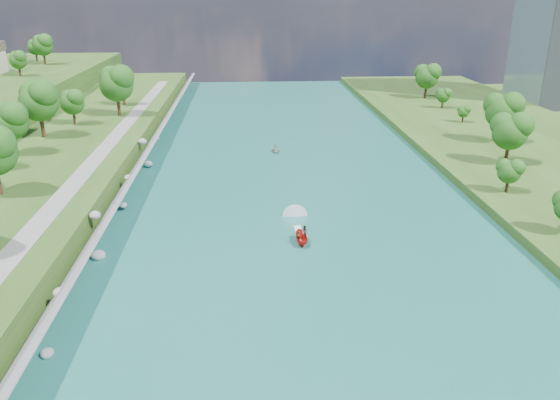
{
  "coord_description": "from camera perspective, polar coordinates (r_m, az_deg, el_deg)",
  "views": [
    {
      "loc": [
        -6.98,
        -56.42,
        30.1
      ],
      "look_at": [
        -2.32,
        15.55,
        2.5
      ],
      "focal_mm": 35.0,
      "sensor_mm": 36.0,
      "label": 1
    }
  ],
  "objects": [
    {
      "name": "river_water",
      "position": [
        82.42,
        1.41,
        -0.45
      ],
      "size": [
        55.0,
        240.0,
        0.1
      ],
      "primitive_type": "cube",
      "color": "#1A6654",
      "rests_on": "ground"
    },
    {
      "name": "trees_east",
      "position": [
        106.02,
        23.84,
        6.41
      ],
      "size": [
        17.52,
        140.06,
        11.89
      ],
      "color": "#184D14",
      "rests_on": "berm_east"
    },
    {
      "name": "raft",
      "position": [
        109.26,
        -0.48,
        5.2
      ],
      "size": [
        2.75,
        3.43,
        1.56
      ],
      "rotation": [
        0.0,
        0.0,
        0.2
      ],
      "color": "gray",
      "rests_on": "river_water"
    },
    {
      "name": "ground",
      "position": [
        64.33,
        2.98,
        -6.99
      ],
      "size": [
        260.0,
        260.0,
        0.0
      ],
      "primitive_type": "plane",
      "color": "#2D5119",
      "rests_on": "ground"
    },
    {
      "name": "riprap_bank",
      "position": [
        82.94,
        -16.61,
        0.07
      ],
      "size": [
        4.16,
        236.0,
        4.11
      ],
      "color": "slate",
      "rests_on": "ground"
    },
    {
      "name": "trees_ridge",
      "position": [
        176.46,
        -26.76,
        13.41
      ],
      "size": [
        19.12,
        62.42,
        10.73
      ],
      "color": "#184D14",
      "rests_on": "ridge_west"
    },
    {
      "name": "riverside_path",
      "position": [
        84.83,
        -21.01,
        1.27
      ],
      "size": [
        3.0,
        200.0,
        0.1
      ],
      "primitive_type": "cube",
      "color": "gray",
      "rests_on": "berm_west"
    },
    {
      "name": "motorboat",
      "position": [
        71.23,
        2.12,
        -3.42
      ],
      "size": [
        3.6,
        18.69,
        2.16
      ],
      "rotation": [
        0.0,
        0.0,
        3.17
      ],
      "color": "red",
      "rests_on": "river_water"
    }
  ]
}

